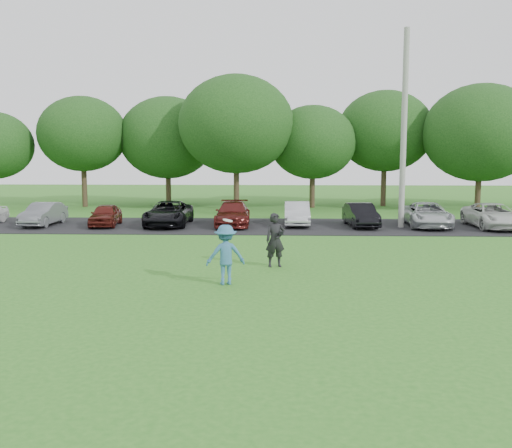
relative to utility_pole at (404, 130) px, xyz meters
The scene contains 7 objects.
ground 15.14m from the utility_pole, 118.07° to the right, with size 100.00×100.00×0.00m, color #2C6E1F.
parking_lot 8.27m from the utility_pole, behind, with size 32.00×6.50×0.03m, color black.
utility_pole is the anchor object (origin of this frame).
frisbee_player 15.03m from the utility_pole, 121.06° to the right, with size 1.20×0.86×1.84m.
camera_bystander 12.27m from the utility_pole, 121.70° to the right, with size 0.72×0.56×1.74m.
parked_cars 6.65m from the utility_pole, behind, with size 30.88×4.65×1.22m.
tree_row 11.37m from the utility_pole, 117.52° to the left, with size 42.39×9.85×8.64m.
Camera 1 is at (0.76, -15.35, 3.66)m, focal length 40.00 mm.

